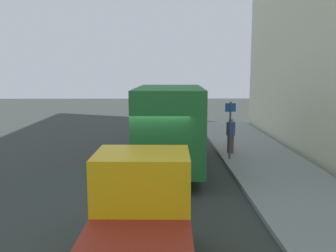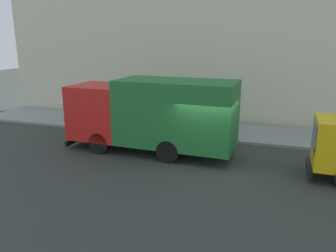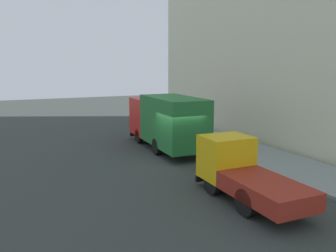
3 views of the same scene
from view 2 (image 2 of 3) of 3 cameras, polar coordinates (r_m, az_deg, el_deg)
ground at (r=13.50m, az=6.93°, el=-6.53°), size 80.00×80.00×0.00m
sidewalk at (r=17.93m, az=9.87°, el=-0.96°), size 3.50×30.00×0.14m
building_facade at (r=19.55m, az=11.74°, el=18.97°), size 0.50×30.00×12.78m
large_utility_truck at (r=14.34m, az=-2.74°, el=2.28°), size 2.64×7.59×3.25m
pedestrian_walking at (r=17.75m, az=-5.47°, el=2.09°), size 0.53×0.53×1.63m
street_sign_post at (r=16.97m, az=-2.19°, el=3.61°), size 0.44×0.08×2.44m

